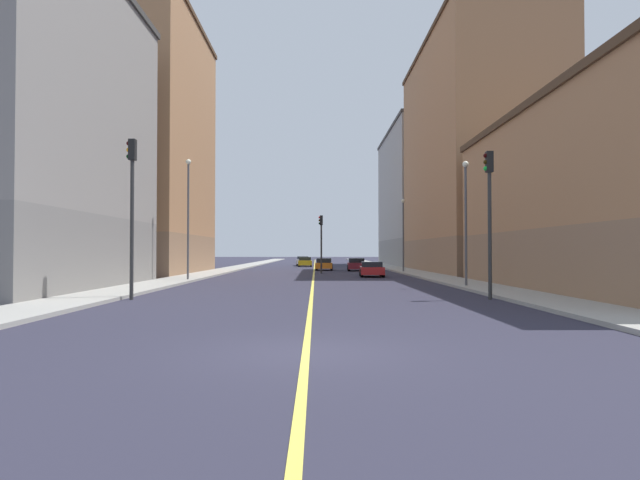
# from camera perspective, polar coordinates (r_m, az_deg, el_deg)

# --- Properties ---
(ground_plane) EXTENTS (400.00, 400.00, 0.00)m
(ground_plane) POSITION_cam_1_polar(r_m,az_deg,el_deg) (11.36, -1.47, -11.61)
(ground_plane) COLOR #2A2939
(ground_plane) RESTS_ON ground
(sidewalk_left) EXTENTS (2.87, 168.00, 0.15)m
(sidewalk_left) POSITION_cam_1_polar(r_m,az_deg,el_deg) (60.92, 8.36, -3.06)
(sidewalk_left) COLOR #9E9B93
(sidewalk_left) RESTS_ON ground
(sidewalk_right) EXTENTS (2.87, 168.00, 0.15)m
(sidewalk_right) POSITION_cam_1_polar(r_m,az_deg,el_deg) (60.98, -9.57, -3.05)
(sidewalk_right) COLOR #9E9B93
(sidewalk_right) RESTS_ON ground
(lane_center_stripe) EXTENTS (0.16, 154.00, 0.01)m
(lane_center_stripe) POSITION_cam_1_polar(r_m,az_deg,el_deg) (60.21, -0.61, -3.16)
(lane_center_stripe) COLOR #E5D14C
(lane_center_stripe) RESTS_ON ground
(building_left_near) EXTENTS (10.24, 24.27, 9.70)m
(building_left_near) POSITION_cam_1_polar(r_m,az_deg,el_deg) (31.95, 29.06, 3.98)
(building_left_near) COLOR #8F6B4F
(building_left_near) RESTS_ON ground
(building_left_mid) EXTENTS (10.24, 25.06, 22.74)m
(building_left_mid) POSITION_cam_1_polar(r_m,az_deg,el_deg) (56.90, 15.76, 8.27)
(building_left_mid) COLOR #8F6B4F
(building_left_mid) RESTS_ON ground
(building_left_far) EXTENTS (10.24, 26.27, 19.85)m
(building_left_far) POSITION_cam_1_polar(r_m,az_deg,el_deg) (82.46, 10.58, 4.29)
(building_left_far) COLOR gray
(building_left_far) RESTS_ON ground
(building_right_corner) EXTENTS (10.24, 18.26, 17.36)m
(building_right_corner) POSITION_cam_1_polar(r_m,az_deg,el_deg) (33.94, -29.22, 10.22)
(building_right_corner) COLOR slate
(building_right_corner) RESTS_ON ground
(building_right_midblock) EXTENTS (10.24, 19.03, 23.72)m
(building_right_midblock) POSITION_cam_1_polar(r_m,az_deg,el_deg) (54.16, -17.94, 9.29)
(building_right_midblock) COLOR #8F6B4F
(building_right_midblock) RESTS_ON ground
(traffic_light_left_near) EXTENTS (0.40, 0.32, 6.35)m
(traffic_light_left_near) POSITION_cam_1_polar(r_m,az_deg,el_deg) (24.56, 17.22, 3.60)
(traffic_light_left_near) COLOR #2D2D2D
(traffic_light_left_near) RESTS_ON ground
(traffic_light_right_near) EXTENTS (0.40, 0.32, 6.85)m
(traffic_light_right_near) POSITION_cam_1_polar(r_m,az_deg,el_deg) (24.72, -19.02, 4.24)
(traffic_light_right_near) COLOR #2D2D2D
(traffic_light_right_near) RESTS_ON ground
(traffic_light_median_far) EXTENTS (0.40, 0.32, 5.44)m
(traffic_light_median_far) POSITION_cam_1_polar(r_m,az_deg,el_deg) (51.18, 0.12, 0.47)
(traffic_light_median_far) COLOR #2D2D2D
(traffic_light_median_far) RESTS_ON ground
(street_lamp_left_near) EXTENTS (0.36, 0.36, 7.01)m
(street_lamp_left_near) POSITION_cam_1_polar(r_m,az_deg,el_deg) (31.91, 14.95, 3.07)
(street_lamp_left_near) COLOR #4C4C51
(street_lamp_left_near) RESTS_ON ground
(street_lamp_right_near) EXTENTS (0.36, 0.36, 8.31)m
(street_lamp_right_near) POSITION_cam_1_polar(r_m,az_deg,el_deg) (38.95, -13.57, 3.30)
(street_lamp_right_near) COLOR #4C4C51
(street_lamp_right_near) RESTS_ON ground
(street_lamp_left_far) EXTENTS (0.36, 0.36, 6.99)m
(street_lamp_left_far) POSITION_cam_1_polar(r_m,az_deg,el_deg) (53.51, 8.67, 1.31)
(street_lamp_left_far) COLOR #4C4C51
(street_lamp_left_far) RESTS_ON ground
(car_yellow) EXTENTS (1.95, 4.25, 1.30)m
(car_yellow) POSITION_cam_1_polar(r_m,az_deg,el_deg) (74.64, -1.58, -2.30)
(car_yellow) COLOR gold
(car_yellow) RESTS_ON ground
(car_orange) EXTENTS (2.01, 4.41, 1.32)m
(car_orange) POSITION_cam_1_polar(r_m,az_deg,el_deg) (60.18, 0.43, -2.55)
(car_orange) COLOR orange
(car_orange) RESTS_ON ground
(car_white) EXTENTS (1.89, 4.27, 1.34)m
(car_white) POSITION_cam_1_polar(r_m,az_deg,el_deg) (80.90, -1.79, -2.20)
(car_white) COLOR white
(car_white) RESTS_ON ground
(car_maroon) EXTENTS (2.03, 4.56, 1.35)m
(car_maroon) POSITION_cam_1_polar(r_m,az_deg,el_deg) (58.63, 3.81, -2.57)
(car_maroon) COLOR maroon
(car_maroon) RESTS_ON ground
(car_red) EXTENTS (2.05, 4.06, 1.22)m
(car_red) POSITION_cam_1_polar(r_m,az_deg,el_deg) (44.72, 5.40, -3.06)
(car_red) COLOR red
(car_red) RESTS_ON ground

